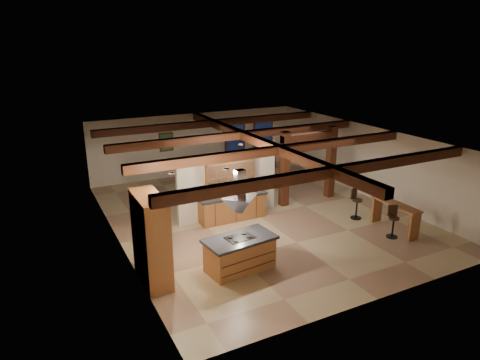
# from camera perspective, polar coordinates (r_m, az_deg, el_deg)

# --- Properties ---
(ground) EXTENTS (12.00, 12.00, 0.00)m
(ground) POSITION_cam_1_polar(r_m,az_deg,el_deg) (15.71, 2.47, -4.76)
(ground) COLOR tan
(ground) RESTS_ON ground
(room_walls) EXTENTS (12.00, 12.00, 12.00)m
(room_walls) POSITION_cam_1_polar(r_m,az_deg,el_deg) (15.11, 2.56, 1.48)
(room_walls) COLOR beige
(room_walls) RESTS_ON ground
(ceiling_beams) EXTENTS (10.00, 12.00, 0.28)m
(ceiling_beams) POSITION_cam_1_polar(r_m,az_deg,el_deg) (14.86, 2.61, 5.10)
(ceiling_beams) COLOR #411710
(ceiling_beams) RESTS_ON room_walls
(timber_posts) EXTENTS (2.50, 0.30, 2.90)m
(timber_posts) POSITION_cam_1_polar(r_m,az_deg,el_deg) (16.84, 9.14, 2.94)
(timber_posts) COLOR #411710
(timber_posts) RESTS_ON ground
(partition_wall) EXTENTS (3.80, 0.18, 2.20)m
(partition_wall) POSITION_cam_1_polar(r_m,az_deg,el_deg) (15.30, -1.67, -0.97)
(partition_wall) COLOR beige
(partition_wall) RESTS_ON ground
(pantry_cabinet) EXTENTS (0.67, 1.60, 2.40)m
(pantry_cabinet) POSITION_cam_1_polar(r_m,az_deg,el_deg) (11.39, -11.75, -7.73)
(pantry_cabinet) COLOR #AA5D36
(pantry_cabinet) RESTS_ON ground
(back_counter) EXTENTS (2.50, 0.66, 0.94)m
(back_counter) POSITION_cam_1_polar(r_m,az_deg,el_deg) (15.18, -1.01, -3.63)
(back_counter) COLOR #AA5D36
(back_counter) RESTS_ON ground
(upper_display_cabinet) EXTENTS (1.80, 0.36, 0.95)m
(upper_display_cabinet) POSITION_cam_1_polar(r_m,az_deg,el_deg) (14.91, -1.38, 1.54)
(upper_display_cabinet) COLOR #AA5D36
(upper_display_cabinet) RESTS_ON partition_wall
(range_hood) EXTENTS (1.10, 1.10, 1.40)m
(range_hood) POSITION_cam_1_polar(r_m,az_deg,el_deg) (11.45, -0.02, -3.99)
(range_hood) COLOR silver
(range_hood) RESTS_ON room_walls
(back_windows) EXTENTS (2.70, 0.07, 1.70)m
(back_windows) POSITION_cam_1_polar(r_m,az_deg,el_deg) (21.53, 1.25, 5.72)
(back_windows) COLOR #411710
(back_windows) RESTS_ON room_walls
(framed_art) EXTENTS (0.65, 0.05, 0.85)m
(framed_art) POSITION_cam_1_polar(r_m,az_deg,el_deg) (19.86, -9.79, 5.01)
(framed_art) COLOR #411710
(framed_art) RESTS_ON room_walls
(recessed_cans) EXTENTS (3.16, 2.46, 0.03)m
(recessed_cans) POSITION_cam_1_polar(r_m,az_deg,el_deg) (12.05, -3.34, 2.57)
(recessed_cans) COLOR silver
(recessed_cans) RESTS_ON room_walls
(kitchen_island) EXTENTS (2.06, 1.25, 0.97)m
(kitchen_island) POSITION_cam_1_polar(r_m,az_deg,el_deg) (11.99, -0.02, -9.73)
(kitchen_island) COLOR #AA5D36
(kitchen_island) RESTS_ON ground
(dining_table) EXTENTS (2.19, 1.48, 0.71)m
(dining_table) POSITION_cam_1_polar(r_m,az_deg,el_deg) (17.39, -1.71, -1.21)
(dining_table) COLOR #3E180F
(dining_table) RESTS_ON ground
(sofa) EXTENTS (1.96, 0.94, 0.55)m
(sofa) POSITION_cam_1_polar(r_m,az_deg,el_deg) (20.73, 0.83, 1.75)
(sofa) COLOR black
(sofa) RESTS_ON ground
(microwave) EXTENTS (0.51, 0.41, 0.25)m
(microwave) POSITION_cam_1_polar(r_m,az_deg,el_deg) (15.20, 0.70, -1.25)
(microwave) COLOR #ACACB1
(microwave) RESTS_ON back_counter
(bar_counter) EXTENTS (0.48, 1.84, 0.97)m
(bar_counter) POSITION_cam_1_polar(r_m,az_deg,el_deg) (15.18, 19.99, -4.06)
(bar_counter) COLOR #AA5D36
(bar_counter) RESTS_ON ground
(side_table) EXTENTS (0.46, 0.46, 0.55)m
(side_table) POSITION_cam_1_polar(r_m,az_deg,el_deg) (21.85, 4.01, 2.56)
(side_table) COLOR #411710
(side_table) RESTS_ON ground
(table_lamp) EXTENTS (0.31, 0.31, 0.36)m
(table_lamp) POSITION_cam_1_polar(r_m,az_deg,el_deg) (21.71, 4.04, 3.91)
(table_lamp) COLOR black
(table_lamp) RESTS_ON side_table
(bar_stool_a) EXTENTS (0.40, 0.41, 1.06)m
(bar_stool_a) POSITION_cam_1_polar(r_m,az_deg,el_deg) (14.71, 19.73, -5.21)
(bar_stool_a) COLOR black
(bar_stool_a) RESTS_ON ground
(bar_stool_b) EXTENTS (0.40, 0.41, 1.11)m
(bar_stool_b) POSITION_cam_1_polar(r_m,az_deg,el_deg) (15.84, 15.21, -3.02)
(bar_stool_b) COLOR black
(bar_stool_b) RESTS_ON ground
(dining_chairs) EXTENTS (2.20, 2.20, 1.17)m
(dining_chairs) POSITION_cam_1_polar(r_m,az_deg,el_deg) (17.31, -1.71, -0.46)
(dining_chairs) COLOR #411710
(dining_chairs) RESTS_ON ground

